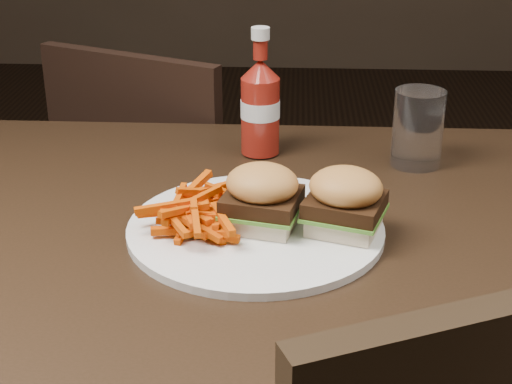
{
  "coord_description": "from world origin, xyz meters",
  "views": [
    {
      "loc": [
        0.02,
        -0.84,
        1.19
      ],
      "look_at": [
        -0.03,
        0.02,
        0.8
      ],
      "focal_mm": 55.0,
      "sensor_mm": 36.0,
      "label": 1
    }
  ],
  "objects_px": {
    "plate": "(256,229)",
    "tumbler": "(418,129)",
    "dining_table": "(279,251)",
    "ketchup_bottle": "(260,116)",
    "chair_far": "(187,225)"
  },
  "relations": [
    {
      "from": "dining_table",
      "to": "chair_far",
      "type": "distance_m",
      "value": 0.75
    },
    {
      "from": "chair_far",
      "to": "plate",
      "type": "distance_m",
      "value": 0.75
    },
    {
      "from": "plate",
      "to": "ketchup_bottle",
      "type": "distance_m",
      "value": 0.27
    },
    {
      "from": "ketchup_bottle",
      "to": "tumbler",
      "type": "height_order",
      "value": "ketchup_bottle"
    },
    {
      "from": "dining_table",
      "to": "tumbler",
      "type": "distance_m",
      "value": 0.32
    },
    {
      "from": "plate",
      "to": "ketchup_bottle",
      "type": "xyz_separation_m",
      "value": [
        -0.01,
        0.26,
        0.06
      ]
    },
    {
      "from": "dining_table",
      "to": "plate",
      "type": "relative_size",
      "value": 3.84
    },
    {
      "from": "chair_far",
      "to": "tumbler",
      "type": "distance_m",
      "value": 0.69
    },
    {
      "from": "dining_table",
      "to": "tumbler",
      "type": "height_order",
      "value": "tumbler"
    },
    {
      "from": "dining_table",
      "to": "ketchup_bottle",
      "type": "bearing_deg",
      "value": 97.52
    },
    {
      "from": "chair_far",
      "to": "dining_table",
      "type": "bearing_deg",
      "value": 131.87
    },
    {
      "from": "plate",
      "to": "tumbler",
      "type": "distance_m",
      "value": 0.33
    },
    {
      "from": "plate",
      "to": "tumbler",
      "type": "height_order",
      "value": "tumbler"
    },
    {
      "from": "dining_table",
      "to": "tumbler",
      "type": "relative_size",
      "value": 10.49
    },
    {
      "from": "dining_table",
      "to": "tumbler",
      "type": "xyz_separation_m",
      "value": [
        0.19,
        0.24,
        0.08
      ]
    }
  ]
}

